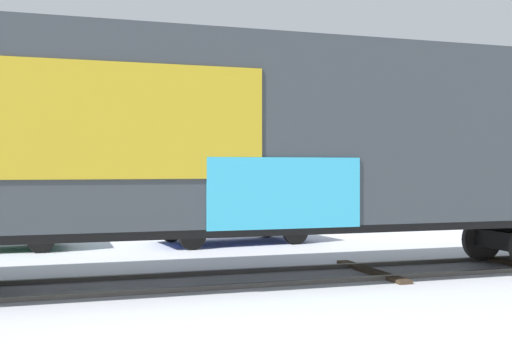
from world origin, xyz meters
The scene contains 5 objects.
ground_plane centered at (0.00, 0.00, 0.00)m, with size 260.00×260.00×0.00m, color silver.
track centered at (0.27, 0.01, 0.04)m, with size 60.02×3.51×0.08m.
freight_car centered at (-0.20, 0.00, 2.48)m, with size 17.70×3.24×4.31m.
hillside centered at (0.03, 58.67, 4.44)m, with size 120.34×42.31×13.47m.
parked_car_blue centered at (0.51, 5.43, 0.86)m, with size 4.29×2.44×1.68m.
Camera 1 is at (-3.59, -10.81, 1.96)m, focal length 45.27 mm.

